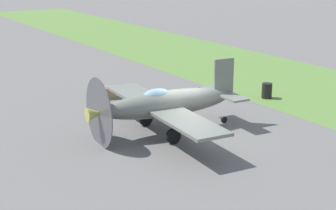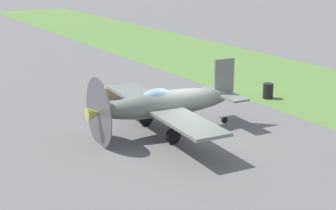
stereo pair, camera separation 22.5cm
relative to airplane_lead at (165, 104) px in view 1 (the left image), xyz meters
name	(u,v)px [view 1 (the left image)]	position (x,y,z in m)	size (l,w,h in m)	color
ground_plane	(192,134)	(-0.82, -1.00, -1.44)	(160.00, 160.00, 0.00)	#605E5B
airplane_lead	(165,104)	(0.00, 0.00, 0.00)	(9.67, 7.66, 3.44)	slate
fuel_drum	(267,91)	(2.09, -8.39, -0.99)	(0.60, 0.60, 0.90)	black
supply_crate	(108,93)	(7.19, -0.52, -1.12)	(0.90, 0.90, 0.64)	olive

